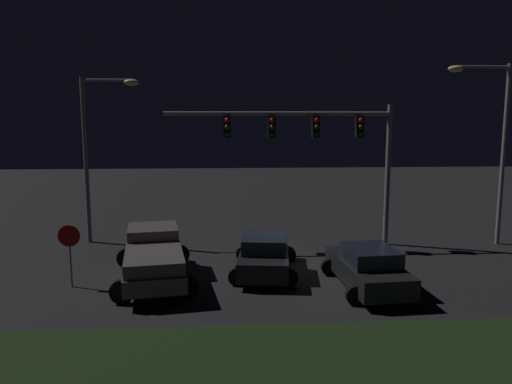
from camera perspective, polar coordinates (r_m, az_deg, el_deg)
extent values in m
plane|color=black|center=(19.50, 2.67, -8.92)|extent=(80.00, 80.00, 0.00)
cube|color=#514C47|center=(18.12, -11.86, -8.24)|extent=(2.82, 5.65, 0.55)
cube|color=#514C47|center=(19.08, -11.97, -5.21)|extent=(2.11, 2.16, 0.85)
cube|color=black|center=(19.05, -11.99, -4.83)|extent=(1.98, 1.78, 0.51)
cube|color=#514C47|center=(16.94, -11.87, -7.66)|extent=(2.37, 3.29, 0.45)
cylinder|color=black|center=(20.08, -14.87, -7.49)|extent=(0.80, 0.22, 0.80)
cylinder|color=black|center=(20.09, -8.95, -7.30)|extent=(0.80, 0.22, 0.80)
cylinder|color=black|center=(16.38, -15.42, -11.20)|extent=(0.80, 0.22, 0.80)
cylinder|color=black|center=(16.39, -8.08, -10.96)|extent=(0.80, 0.22, 0.80)
cube|color=black|center=(18.77, 1.01, -7.67)|extent=(2.30, 4.58, 0.70)
cube|color=black|center=(18.36, 0.98, -6.01)|extent=(1.82, 2.17, 0.55)
cylinder|color=black|center=(20.33, -1.45, -7.24)|extent=(0.64, 0.22, 0.64)
cylinder|color=black|center=(20.27, 3.79, -7.30)|extent=(0.64, 0.22, 0.64)
cylinder|color=black|center=(17.48, -2.24, -9.89)|extent=(0.64, 0.22, 0.64)
cylinder|color=black|center=(17.41, 3.89, -9.98)|extent=(0.64, 0.22, 0.64)
cube|color=black|center=(17.59, 12.90, -9.01)|extent=(2.10, 4.51, 0.70)
cube|color=black|center=(17.19, 13.26, -7.26)|extent=(1.73, 2.11, 0.55)
cylinder|color=black|center=(18.75, 8.61, -8.71)|extent=(0.64, 0.22, 0.64)
cylinder|color=black|center=(19.32, 13.91, -8.34)|extent=(0.64, 0.22, 0.64)
cylinder|color=black|center=(16.05, 11.60, -11.78)|extent=(0.64, 0.22, 0.64)
cylinder|color=black|center=(16.72, 17.69, -11.18)|extent=(0.64, 0.22, 0.64)
cylinder|color=slate|center=(23.30, 15.17, 1.84)|extent=(0.24, 0.24, 6.50)
cylinder|color=slate|center=(22.05, 2.64, 9.18)|extent=(10.20, 0.18, 0.18)
cube|color=black|center=(22.74, 12.02, 7.48)|extent=(0.32, 0.44, 0.95)
sphere|color=red|center=(22.52, 12.20, 8.23)|extent=(0.22, 0.22, 0.22)
sphere|color=#59380A|center=(22.52, 12.18, 7.46)|extent=(0.22, 0.22, 0.22)
sphere|color=#0C4719|center=(22.53, 12.16, 6.70)|extent=(0.22, 0.22, 0.22)
cube|color=black|center=(22.29, 7.02, 7.58)|extent=(0.32, 0.44, 0.95)
sphere|color=red|center=(22.07, 7.14, 8.35)|extent=(0.22, 0.22, 0.22)
sphere|color=#59380A|center=(22.07, 7.13, 7.57)|extent=(0.22, 0.22, 0.22)
sphere|color=#0C4719|center=(22.08, 7.11, 6.79)|extent=(0.22, 0.22, 0.22)
cube|color=black|center=(22.02, 1.85, 7.63)|extent=(0.32, 0.44, 0.95)
sphere|color=red|center=(21.79, 1.91, 8.41)|extent=(0.22, 0.22, 0.22)
sphere|color=#59380A|center=(21.79, 1.91, 7.62)|extent=(0.22, 0.22, 0.22)
sphere|color=#0C4719|center=(21.80, 1.90, 6.83)|extent=(0.22, 0.22, 0.22)
cube|color=black|center=(21.92, -3.41, 7.61)|extent=(0.32, 0.44, 0.95)
sphere|color=red|center=(21.69, -3.41, 8.40)|extent=(0.22, 0.22, 0.22)
sphere|color=#59380A|center=(21.69, -3.41, 7.60)|extent=(0.22, 0.22, 0.22)
sphere|color=#0C4719|center=(21.70, -3.40, 6.81)|extent=(0.22, 0.22, 0.22)
cylinder|color=slate|center=(24.18, -19.32, 3.41)|extent=(0.20, 0.20, 7.78)
cylinder|color=slate|center=(23.89, -17.13, 12.44)|extent=(2.23, 0.12, 0.12)
ellipsoid|color=#F9CC72|center=(23.65, -14.43, 12.34)|extent=(0.70, 0.44, 0.30)
cylinder|color=slate|center=(25.22, 27.00, 3.78)|extent=(0.20, 0.20, 8.32)
cylinder|color=slate|center=(24.67, 25.06, 13.16)|extent=(2.50, 0.12, 0.12)
ellipsoid|color=#F9CC72|center=(24.10, 22.36, 13.21)|extent=(0.70, 0.44, 0.30)
cylinder|color=slate|center=(18.27, -20.93, -7.09)|extent=(0.07, 0.07, 2.20)
cylinder|color=#B20C0F|center=(18.07, -21.08, -4.82)|extent=(0.76, 0.03, 0.76)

